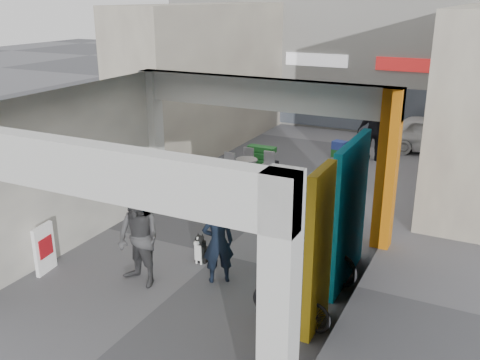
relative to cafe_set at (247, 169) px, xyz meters
The scene contains 20 objects.
ground 5.13m from the cafe_set, 71.08° to the right, with size 90.00×90.00×0.00m, color #5D5D63.
arcade_canopy 6.40m from the cafe_set, 68.78° to the right, with size 6.40×6.45×6.40m.
far_building 10.01m from the cafe_set, 79.71° to the left, with size 18.00×4.08×8.00m.
plaza_bldg_left 4.47m from the cafe_set, 136.93° to the left, with size 2.00×9.00×5.00m, color #BAB39A.
bollard_left 2.53m from the cafe_set, 90.36° to the right, with size 0.09×0.09×0.96m, color gray.
bollard_center 3.06m from the cafe_set, 54.54° to the right, with size 0.09×0.09×0.96m, color gray.
bollard_right 4.21m from the cafe_set, 36.36° to the right, with size 0.09×0.09×0.82m, color gray.
advert_board_near 7.12m from the cafe_set, 98.77° to the right, with size 0.16×0.56×1.00m.
advert_board_far 3.40m from the cafe_set, 108.62° to the right, with size 0.16×0.56×1.00m.
cafe_set is the anchor object (origin of this frame).
produce_stand 0.99m from the cafe_set, 91.08° to the left, with size 1.09×0.59×0.71m.
crate_stack 3.89m from the cafe_set, 61.36° to the left, with size 0.51×0.44×0.56m.
border_collie 5.49m from the cafe_set, 74.24° to the right, with size 0.24×0.47×0.66m.
man_with_dog 6.24m from the cafe_set, 69.42° to the right, with size 0.60×0.39×1.65m, color black.
man_back_turned 6.68m from the cafe_set, 82.17° to the right, with size 0.92×0.72×1.89m, color #3F4042.
man_elderly 4.62m from the cafe_set, 45.09° to the right, with size 0.80×0.52×1.63m, color #598CAD.
man_crates 4.71m from the cafe_set, 50.38° to the left, with size 1.12×0.47×1.92m, color black.
bicycle_front 6.06m from the cafe_set, 51.84° to the right, with size 0.70×2.00×1.05m, color black.
bicycle_rear 7.67m from the cafe_set, 58.88° to the right, with size 0.41×1.47×0.88m, color black.
white_van 7.23m from the cafe_set, 49.27° to the left, with size 1.52×3.77×1.29m, color silver.
Camera 1 is at (4.99, -9.03, 5.26)m, focal length 40.00 mm.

